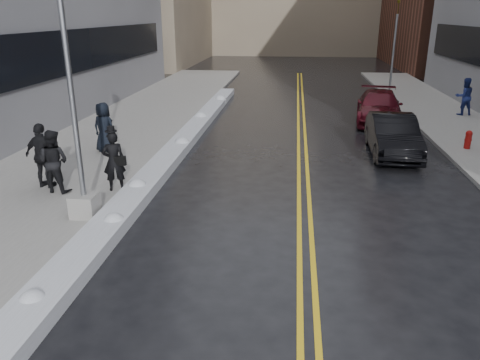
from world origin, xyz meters
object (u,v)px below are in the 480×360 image
(pedestrian_b, at_px, (54,161))
(fire_hydrant, at_px, (468,139))
(pedestrian_c, at_px, (104,128))
(pedestrian_d, at_px, (43,156))
(pedestrian_east, at_px, (464,97))
(lamppost, at_px, (76,128))
(car_maroon, at_px, (379,107))
(pedestrian_fedora, at_px, (114,161))
(car_black, at_px, (393,135))
(traffic_signal, at_px, (394,42))

(pedestrian_b, bearing_deg, fire_hydrant, -146.79)
(pedestrian_c, relative_size, pedestrian_d, 0.96)
(pedestrian_c, distance_m, pedestrian_east, 18.28)
(fire_hydrant, xyz_separation_m, pedestrian_b, (-13.92, -6.36, 0.55))
(fire_hydrant, height_order, pedestrian_east, pedestrian_east)
(pedestrian_d, height_order, pedestrian_east, pedestrian_d)
(lamppost, height_order, car_maroon, lamppost)
(fire_hydrant, height_order, pedestrian_c, pedestrian_c)
(car_maroon, bearing_deg, pedestrian_c, -140.56)
(pedestrian_fedora, bearing_deg, pedestrian_east, -160.72)
(car_black, bearing_deg, traffic_signal, 81.58)
(fire_hydrant, distance_m, car_maroon, 5.81)
(lamppost, height_order, pedestrian_east, lamppost)
(traffic_signal, height_order, car_black, traffic_signal)
(pedestrian_d, bearing_deg, pedestrian_c, -86.54)
(pedestrian_fedora, xyz_separation_m, pedestrian_d, (-2.22, -0.01, 0.09))
(traffic_signal, height_order, pedestrian_fedora, traffic_signal)
(pedestrian_c, bearing_deg, pedestrian_b, 106.94)
(pedestrian_d, height_order, car_black, pedestrian_d)
(lamppost, distance_m, pedestrian_d, 3.20)
(traffic_signal, xyz_separation_m, pedestrian_b, (-13.42, -20.36, -2.30))
(pedestrian_c, bearing_deg, fire_hydrant, -156.76)
(lamppost, height_order, fire_hydrant, lamppost)
(car_maroon, bearing_deg, pedestrian_b, -127.36)
(fire_hydrant, distance_m, pedestrian_east, 7.03)
(fire_hydrant, bearing_deg, pedestrian_fedora, -153.67)
(traffic_signal, xyz_separation_m, pedestrian_d, (-13.92, -20.04, -2.25))
(car_maroon, bearing_deg, pedestrian_d, -129.40)
(pedestrian_fedora, distance_m, pedestrian_east, 19.04)
(car_maroon, bearing_deg, fire_hydrant, -55.93)
(pedestrian_d, bearing_deg, car_black, -146.51)
(fire_hydrant, bearing_deg, car_maroon, 117.06)
(pedestrian_east, bearing_deg, pedestrian_d, 28.51)
(traffic_signal, distance_m, pedestrian_east, 7.99)
(lamppost, bearing_deg, fire_hydrant, 33.04)
(pedestrian_d, bearing_deg, traffic_signal, -116.45)
(pedestrian_east, relative_size, car_maroon, 0.37)
(fire_hydrant, relative_size, pedestrian_d, 0.36)
(traffic_signal, bearing_deg, fire_hydrant, -87.95)
(car_black, bearing_deg, pedestrian_d, -153.36)
(lamppost, relative_size, traffic_signal, 1.27)
(pedestrian_b, bearing_deg, pedestrian_d, -23.97)
(pedestrian_fedora, bearing_deg, traffic_signal, -143.15)
(pedestrian_east, height_order, car_black, pedestrian_east)
(fire_hydrant, bearing_deg, pedestrian_d, -157.26)
(pedestrian_c, xyz_separation_m, car_maroon, (11.44, 7.27, -0.34))
(lamppost, relative_size, pedestrian_d, 3.81)
(pedestrian_b, bearing_deg, car_black, -143.85)
(traffic_signal, distance_m, car_black, 15.17)
(pedestrian_b, xyz_separation_m, pedestrian_d, (-0.50, 0.32, 0.05))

